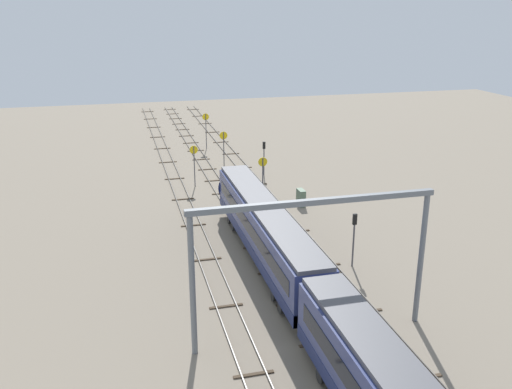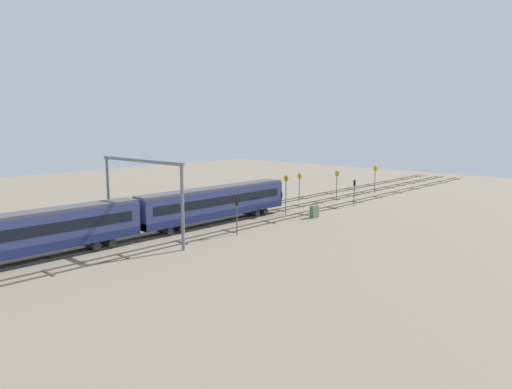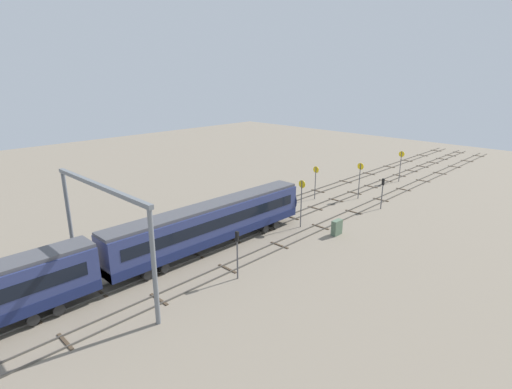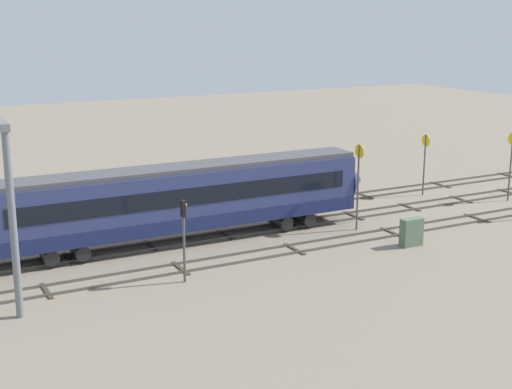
# 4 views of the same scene
# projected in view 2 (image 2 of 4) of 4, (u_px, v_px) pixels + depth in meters

# --- Properties ---
(ground_plane) EXTENTS (158.81, 158.81, 0.00)m
(ground_plane) POSITION_uv_depth(u_px,v_px,m) (244.00, 218.00, 67.14)
(ground_plane) COLOR gray
(track_near_foreground) EXTENTS (142.81, 2.40, 0.16)m
(track_near_foreground) POSITION_uv_depth(u_px,v_px,m) (269.00, 222.00, 64.03)
(track_near_foreground) COLOR #59544C
(track_near_foreground) RESTS_ON ground
(track_with_train) EXTENTS (142.81, 2.40, 0.16)m
(track_with_train) POSITION_uv_depth(u_px,v_px,m) (244.00, 217.00, 67.13)
(track_with_train) COLOR #59544C
(track_with_train) RESTS_ON ground
(track_middle) EXTENTS (142.81, 2.40, 0.16)m
(track_middle) POSITION_uv_depth(u_px,v_px,m) (222.00, 213.00, 70.23)
(track_middle) COLOR #59544C
(track_middle) RESTS_ON ground
(train) EXTENTS (75.20, 3.24, 4.80)m
(train) POSITION_uv_depth(u_px,v_px,m) (30.00, 235.00, 45.27)
(train) COLOR navy
(train) RESTS_ON ground
(overhead_gantry) EXTENTS (0.40, 15.51, 9.31)m
(overhead_gantry) POSITION_uv_depth(u_px,v_px,m) (141.00, 181.00, 53.99)
(overhead_gantry) COLOR slate
(overhead_gantry) RESTS_ON ground
(speed_sign_near_foreground) EXTENTS (0.14, 0.93, 5.82)m
(speed_sign_near_foreground) POSITION_uv_depth(u_px,v_px,m) (286.00, 189.00, 68.95)
(speed_sign_near_foreground) COLOR #4C4C51
(speed_sign_near_foreground) RESTS_ON ground
(speed_sign_mid_trackside) EXTENTS (0.14, 0.99, 5.25)m
(speed_sign_mid_trackside) POSITION_uv_depth(u_px,v_px,m) (375.00, 175.00, 90.28)
(speed_sign_mid_trackside) COLOR #4C4C51
(speed_sign_mid_trackside) RESTS_ON ground
(speed_sign_far_trackside) EXTENTS (0.14, 0.99, 5.34)m
(speed_sign_far_trackside) POSITION_uv_depth(u_px,v_px,m) (337.00, 181.00, 80.58)
(speed_sign_far_trackside) COLOR #4C4C51
(speed_sign_far_trackside) RESTS_ON ground
(speed_sign_distant_end) EXTENTS (0.14, 0.96, 4.91)m
(speed_sign_distant_end) POSITION_uv_depth(u_px,v_px,m) (299.00, 183.00, 80.18)
(speed_sign_distant_end) COLOR #4C4C51
(speed_sign_distant_end) RESTS_ON ground
(signal_light_trackside_approach) EXTENTS (0.31, 0.32, 4.26)m
(signal_light_trackside_approach) POSITION_uv_depth(u_px,v_px,m) (354.00, 189.00, 76.08)
(signal_light_trackside_approach) COLOR #4C4C51
(signal_light_trackside_approach) RESTS_ON ground
(signal_light_trackside_departure) EXTENTS (0.31, 0.32, 4.55)m
(signal_light_trackside_departure) POSITION_uv_depth(u_px,v_px,m) (237.00, 211.00, 56.39)
(signal_light_trackside_departure) COLOR #4C4C51
(signal_light_trackside_departure) RESTS_ON ground
(relay_cabinet) EXTENTS (1.45, 0.64, 1.76)m
(relay_cabinet) POSITION_uv_depth(u_px,v_px,m) (314.00, 212.00, 67.08)
(relay_cabinet) COLOR #597259
(relay_cabinet) RESTS_ON ground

